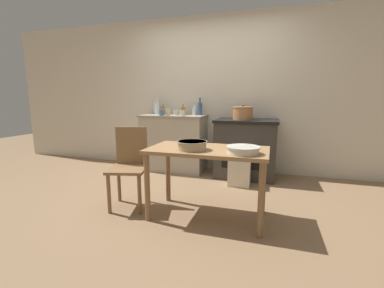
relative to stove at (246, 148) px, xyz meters
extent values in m
plane|color=#896B4C|center=(-0.64, -1.25, -0.45)|extent=(14.00, 14.00, 0.00)
cube|color=beige|center=(-0.64, 0.34, 0.82)|extent=(8.00, 0.07, 2.55)
cube|color=#B2A893|center=(-1.21, 0.04, 0.01)|extent=(1.05, 0.53, 0.91)
cube|color=gray|center=(-1.21, 0.04, 0.48)|extent=(1.08, 0.56, 0.03)
cube|color=#38332D|center=(0.00, 0.00, -0.02)|extent=(0.90, 0.60, 0.86)
cube|color=black|center=(0.00, 0.00, 0.43)|extent=(0.94, 0.64, 0.04)
cube|color=black|center=(0.00, -0.30, -0.07)|extent=(0.63, 0.01, 0.36)
cube|color=#997047|center=(-0.23, -1.53, 0.25)|extent=(1.19, 0.63, 0.03)
cylinder|color=olive|center=(-0.78, -1.80, -0.11)|extent=(0.06, 0.06, 0.69)
cylinder|color=olive|center=(0.32, -1.80, -0.11)|extent=(0.06, 0.06, 0.69)
cylinder|color=olive|center=(-0.78, -1.26, -0.11)|extent=(0.06, 0.06, 0.69)
cylinder|color=olive|center=(0.32, -1.26, -0.11)|extent=(0.06, 0.06, 0.69)
cube|color=olive|center=(-1.13, -1.57, -0.01)|extent=(0.49, 0.49, 0.03)
cube|color=olive|center=(-1.17, -1.39, 0.23)|extent=(0.36, 0.12, 0.43)
cylinder|color=olive|center=(-1.25, -1.77, -0.24)|extent=(0.04, 0.04, 0.43)
cylinder|color=olive|center=(-0.93, -1.69, -0.24)|extent=(0.04, 0.04, 0.43)
cylinder|color=olive|center=(-1.33, -1.46, -0.24)|extent=(0.04, 0.04, 0.43)
cylinder|color=olive|center=(-1.01, -1.37, -0.24)|extent=(0.04, 0.04, 0.43)
cube|color=beige|center=(-0.03, -0.47, -0.25)|extent=(0.30, 0.21, 0.40)
cylinder|color=#B77A47|center=(-0.06, -0.04, 0.53)|extent=(0.30, 0.30, 0.18)
cylinder|color=#B77A47|center=(-0.06, -0.04, 0.63)|extent=(0.31, 0.31, 0.02)
sphere|color=black|center=(-0.06, -0.04, 0.65)|extent=(0.02, 0.02, 0.02)
cylinder|color=tan|center=(-0.36, -1.64, 0.31)|extent=(0.28, 0.28, 0.09)
cylinder|color=tan|center=(-0.36, -1.64, 0.35)|extent=(0.30, 0.30, 0.01)
cylinder|color=silver|center=(0.13, -1.67, 0.30)|extent=(0.28, 0.28, 0.07)
cylinder|color=beige|center=(0.13, -1.67, 0.33)|extent=(0.30, 0.30, 0.01)
cylinder|color=olive|center=(-1.07, 0.12, 0.56)|extent=(0.07, 0.07, 0.13)
cylinder|color=olive|center=(-1.07, 0.12, 0.65)|extent=(0.03, 0.03, 0.05)
cylinder|color=silver|center=(-1.55, 0.14, 0.59)|extent=(0.08, 0.08, 0.20)
cylinder|color=silver|center=(-1.55, 0.14, 0.73)|extent=(0.03, 0.03, 0.08)
cylinder|color=silver|center=(-1.63, 0.22, 0.59)|extent=(0.06, 0.06, 0.20)
cylinder|color=silver|center=(-1.63, 0.22, 0.73)|extent=(0.02, 0.02, 0.08)
cylinder|color=#3D5675|center=(-0.78, 0.15, 0.59)|extent=(0.08, 0.08, 0.20)
cylinder|color=#3D5675|center=(-0.78, 0.15, 0.73)|extent=(0.03, 0.03, 0.08)
cylinder|color=silver|center=(-0.88, 0.17, 0.55)|extent=(0.08, 0.08, 0.12)
cylinder|color=silver|center=(-0.88, 0.17, 0.63)|extent=(0.03, 0.03, 0.05)
cylinder|color=olive|center=(-1.44, 0.15, 0.55)|extent=(0.08, 0.08, 0.12)
cylinder|color=olive|center=(-1.44, 0.15, 0.64)|extent=(0.03, 0.03, 0.05)
cylinder|color=beige|center=(-1.15, 0.02, 0.53)|extent=(0.08, 0.08, 0.08)
cylinder|color=#4C6B99|center=(-1.34, -0.17, 0.54)|extent=(0.08, 0.08, 0.10)
cylinder|color=beige|center=(-1.25, -0.12, 0.54)|extent=(0.07, 0.07, 0.10)
cylinder|color=silver|center=(-0.98, -0.16, 0.53)|extent=(0.08, 0.08, 0.08)
camera|label=1|loc=(0.37, -3.98, 0.76)|focal=24.00mm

